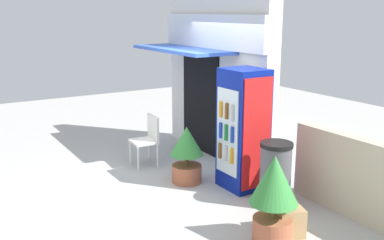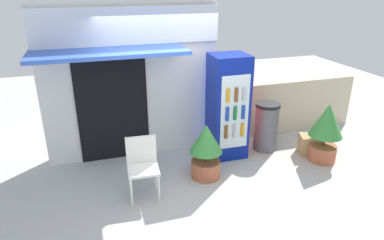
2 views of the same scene
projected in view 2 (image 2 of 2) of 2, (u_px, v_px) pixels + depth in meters
ground at (193, 185)px, 5.47m from camera, size 16.00×16.00×0.00m
storefront_building at (129, 73)px, 5.92m from camera, size 3.07×1.14×2.95m
drink_cooler at (228, 107)px, 6.08m from camera, size 0.66×0.64×1.87m
plastic_chair at (142, 162)px, 5.06m from camera, size 0.48×0.45×0.90m
potted_plant_near_shop at (206, 149)px, 5.51m from camera, size 0.53×0.53×0.92m
potted_plant_curbside at (326, 128)px, 5.97m from camera, size 0.58×0.58×1.08m
trash_bin at (266, 126)px, 6.45m from camera, size 0.46×0.46×0.93m
stone_boundary_wall at (297, 105)px, 7.32m from camera, size 2.57×0.22×1.10m
cardboard_box at (310, 145)px, 6.39m from camera, size 0.49×0.45×0.36m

